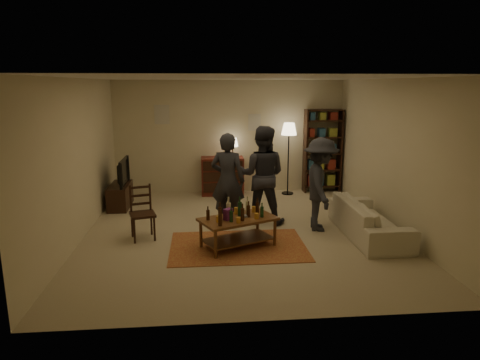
{
  "coord_description": "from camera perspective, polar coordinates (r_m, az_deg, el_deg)",
  "views": [
    {
      "loc": [
        -0.68,
        -7.29,
        2.6
      ],
      "look_at": [
        -0.01,
        0.1,
        0.93
      ],
      "focal_mm": 32.0,
      "sensor_mm": 36.0,
      "label": 1
    }
  ],
  "objects": [
    {
      "name": "floor_lamp",
      "position": [
        10.17,
        6.54,
        6.12
      ],
      "size": [
        0.36,
        0.36,
        1.71
      ],
      "color": "black",
      "rests_on": "ground"
    },
    {
      "name": "dresser",
      "position": [
        10.24,
        -2.32,
        0.68
      ],
      "size": [
        1.0,
        0.5,
        1.36
      ],
      "color": "maroon",
      "rests_on": "ground"
    },
    {
      "name": "tv_stand",
      "position": [
        9.52,
        -15.7,
        -1.26
      ],
      "size": [
        0.4,
        1.0,
        1.06
      ],
      "color": "black",
      "rests_on": "ground"
    },
    {
      "name": "bookshelf",
      "position": [
        10.6,
        10.94,
        3.94
      ],
      "size": [
        0.9,
        0.34,
        2.02
      ],
      "color": "black",
      "rests_on": "ground"
    },
    {
      "name": "dining_chair",
      "position": [
        7.5,
        -12.96,
        -3.96
      ],
      "size": [
        0.5,
        0.5,
        0.94
      ],
      "rotation": [
        0.0,
        0.0,
        0.27
      ],
      "color": "black",
      "rests_on": "ground"
    },
    {
      "name": "person_left",
      "position": [
        7.83,
        -1.65,
        -0.05
      ],
      "size": [
        0.74,
        0.61,
        1.75
      ],
      "primitive_type": "imported",
      "rotation": [
        0.0,
        0.0,
        2.79
      ],
      "color": "#26272E",
      "rests_on": "ground"
    },
    {
      "name": "room_shell",
      "position": [
        10.3,
        -5.03,
        8.24
      ],
      "size": [
        6.0,
        6.0,
        6.0
      ],
      "color": "beige",
      "rests_on": "ground"
    },
    {
      "name": "person_right",
      "position": [
        8.04,
        2.95,
        0.65
      ],
      "size": [
        1.06,
        0.93,
        1.85
      ],
      "primitive_type": "imported",
      "rotation": [
        0.0,
        0.0,
        2.85
      ],
      "color": "#2A2B32",
      "rests_on": "ground"
    },
    {
      "name": "coffee_table",
      "position": [
        6.93,
        -0.33,
        -5.59
      ],
      "size": [
        1.36,
        1.09,
        0.83
      ],
      "rotation": [
        0.0,
        0.0,
        0.43
      ],
      "color": "brown",
      "rests_on": "ground"
    },
    {
      "name": "person_by_sofa",
      "position": [
        7.79,
        10.66,
        -0.59
      ],
      "size": [
        0.76,
        1.16,
        1.68
      ],
      "primitive_type": "imported",
      "rotation": [
        0.0,
        0.0,
        1.44
      ],
      "color": "#282A30",
      "rests_on": "ground"
    },
    {
      "name": "floor",
      "position": [
        7.77,
        0.15,
        -6.87
      ],
      "size": [
        6.0,
        6.0,
        0.0
      ],
      "primitive_type": "plane",
      "color": "#C6B793",
      "rests_on": "ground"
    },
    {
      "name": "rug",
      "position": [
        7.08,
        -0.26,
        -8.82
      ],
      "size": [
        2.2,
        1.5,
        0.01
      ],
      "primitive_type": "cube",
      "color": "maroon",
      "rests_on": "ground"
    },
    {
      "name": "sofa",
      "position": [
        7.81,
        16.78,
        -4.97
      ],
      "size": [
        0.81,
        2.08,
        0.61
      ],
      "primitive_type": "imported",
      "rotation": [
        0.0,
        0.0,
        1.57
      ],
      "color": "beige",
      "rests_on": "ground"
    }
  ]
}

